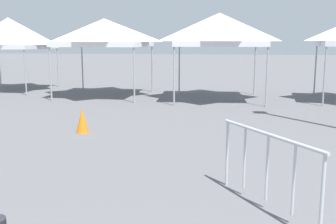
% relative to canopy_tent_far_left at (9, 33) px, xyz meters
% --- Properties ---
extents(canopy_tent_far_left, '(3.38, 3.38, 3.37)m').
position_rel_canopy_tent_far_left_xyz_m(canopy_tent_far_left, '(0.00, 0.00, 0.00)').
color(canopy_tent_far_left, '#9E9EA3').
rests_on(canopy_tent_far_left, ground).
extents(canopy_tent_behind_center, '(3.49, 3.49, 3.21)m').
position_rel_canopy_tent_far_left_xyz_m(canopy_tent_behind_center, '(5.03, -1.24, -0.02)').
color(canopy_tent_behind_center, '#9E9EA3').
rests_on(canopy_tent_behind_center, ground).
extents(canopy_tent_behind_left, '(3.69, 3.69, 3.36)m').
position_rel_canopy_tent_far_left_xyz_m(canopy_tent_behind_left, '(9.76, -1.54, 0.07)').
color(canopy_tent_behind_left, '#9E9EA3').
rests_on(canopy_tent_behind_left, ground).
extents(crowd_barrier_near_person, '(1.21, 1.77, 1.08)m').
position_rel_canopy_tent_far_left_xyz_m(crowd_barrier_near_person, '(10.86, -12.03, -1.90)').
color(crowd_barrier_near_person, '#B7BABF').
rests_on(crowd_barrier_near_person, ground).
extents(traffic_cone_lot_center, '(0.32, 0.32, 0.62)m').
position_rel_canopy_tent_far_left_xyz_m(traffic_cone_lot_center, '(6.62, -7.99, -2.34)').
color(traffic_cone_lot_center, orange).
rests_on(traffic_cone_lot_center, ground).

